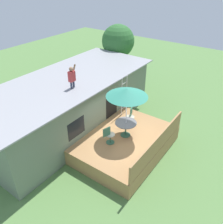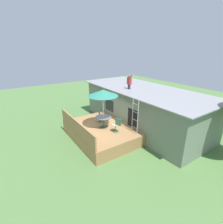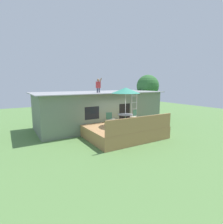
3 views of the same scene
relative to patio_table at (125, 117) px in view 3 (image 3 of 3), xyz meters
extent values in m
plane|color=#567F42|center=(-0.15, 0.00, -1.39)|extent=(40.00, 40.00, 0.00)
cube|color=slate|center=(-0.15, 3.60, 0.04)|extent=(10.00, 4.00, 2.85)
cube|color=#99999E|center=(-0.15, 3.60, 1.49)|extent=(10.50, 4.50, 0.06)
cube|color=black|center=(-1.73, 1.61, 0.16)|extent=(1.10, 0.03, 0.90)
cube|color=black|center=(1.05, 1.61, -0.34)|extent=(1.00, 0.03, 2.00)
cube|color=#A87A4C|center=(-0.15, 0.00, -0.99)|extent=(4.93, 3.74, 0.80)
cube|color=#A87A4C|center=(-0.15, -1.82, -0.14)|extent=(4.83, 0.08, 0.90)
cylinder|color=#33664C|center=(0.00, 0.00, -0.57)|extent=(0.48, 0.48, 0.03)
cylinder|color=#33664C|center=(0.00, 0.00, -0.22)|extent=(0.07, 0.07, 0.71)
cylinder|color=#4C4C51|center=(0.00, 0.00, 0.14)|extent=(1.04, 1.04, 0.03)
cylinder|color=silver|center=(0.00, 0.00, 0.61)|extent=(0.04, 0.04, 2.40)
cone|color=#338C72|center=(0.00, 0.00, 1.76)|extent=(1.90, 1.90, 0.38)
cylinder|color=silver|center=(1.44, 1.21, 0.51)|extent=(0.04, 0.04, 2.20)
cylinder|color=silver|center=(1.92, 1.21, 0.51)|extent=(0.04, 0.04, 2.20)
cylinder|color=silver|center=(1.68, 1.21, -0.24)|extent=(0.48, 0.03, 0.03)
cylinder|color=silver|center=(1.68, 1.21, 0.26)|extent=(0.48, 0.03, 0.03)
cylinder|color=silver|center=(1.68, 1.21, 0.76)|extent=(0.48, 0.03, 0.03)
cylinder|color=silver|center=(1.68, 1.21, 1.26)|extent=(0.48, 0.03, 0.03)
cylinder|color=#33384C|center=(-0.77, 2.65, 1.69)|extent=(0.10, 0.10, 0.34)
cylinder|color=#33384C|center=(-0.61, 2.65, 1.69)|extent=(0.10, 0.10, 0.34)
cube|color=#B73333|center=(-0.69, 2.65, 2.11)|extent=(0.32, 0.20, 0.50)
sphere|color=#997051|center=(-0.69, 2.65, 2.47)|extent=(0.20, 0.20, 0.20)
cylinder|color=#997051|center=(-0.51, 2.65, 2.41)|extent=(0.26, 0.08, 0.44)
cylinder|color=#33664C|center=(-0.90, 0.28, -0.58)|extent=(0.40, 0.40, 0.02)
cylinder|color=#33664C|center=(-0.90, 0.28, -0.36)|extent=(0.06, 0.06, 0.44)
cylinder|color=#A59E8C|center=(-0.90, 0.28, -0.13)|extent=(0.44, 0.44, 0.04)
cube|color=#33664C|center=(-1.09, 0.33, 0.11)|extent=(0.39, 0.16, 0.44)
cylinder|color=#33664C|center=(0.91, 0.32, -0.58)|extent=(0.40, 0.40, 0.02)
cylinder|color=#33664C|center=(0.91, 0.32, -0.36)|extent=(0.06, 0.06, 0.44)
cylinder|color=#A59E8C|center=(0.91, 0.32, -0.13)|extent=(0.44, 0.44, 0.04)
cube|color=#33664C|center=(1.10, 0.38, 0.11)|extent=(0.39, 0.17, 0.44)
cylinder|color=brown|center=(6.12, 4.67, 0.05)|extent=(0.27, 0.27, 2.87)
sphere|color=#2D662D|center=(6.12, 4.67, 1.95)|extent=(2.32, 2.32, 2.32)
camera|label=1|loc=(-8.06, -4.94, 6.55)|focal=38.32mm
camera|label=2|loc=(8.66, -5.19, 4.38)|focal=27.09mm
camera|label=3|loc=(-6.90, -9.74, 2.23)|focal=28.77mm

